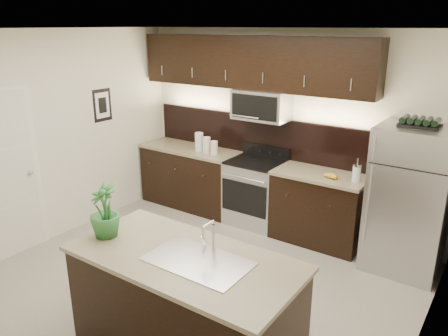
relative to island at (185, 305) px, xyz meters
name	(u,v)px	position (x,y,z in m)	size (l,w,h in m)	color
ground	(197,281)	(-0.60, 0.91, -0.47)	(4.50, 4.50, 0.00)	gray
room_walls	(182,133)	(-0.71, 0.87, 1.22)	(4.52, 4.02, 2.71)	beige
counter_run	(243,189)	(-1.06, 2.60, 0.00)	(3.51, 0.65, 0.94)	black
upper_fixtures	(252,71)	(-1.03, 2.75, 1.67)	(3.49, 0.40, 1.66)	black
island	(185,305)	(0.00, 0.00, 0.00)	(1.96, 0.96, 0.94)	black
sink_faucet	(199,259)	(0.15, 0.01, 0.48)	(0.84, 0.50, 0.28)	silver
refrigerator	(409,200)	(1.20, 2.54, 0.38)	(0.82, 0.74, 1.70)	#B2B2B7
wine_rack	(420,122)	(1.20, 2.54, 1.27)	(0.42, 0.26, 0.10)	black
plant	(105,211)	(-0.80, -0.11, 0.71)	(0.27, 0.27, 0.49)	#266028
canisters	(205,144)	(-1.70, 2.54, 0.59)	(0.41, 0.14, 0.28)	silver
french_press	(356,173)	(0.57, 2.55, 0.58)	(0.10, 0.10, 0.29)	silver
bananas	(328,175)	(0.23, 2.52, 0.50)	(0.18, 0.14, 0.06)	#C28D1B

